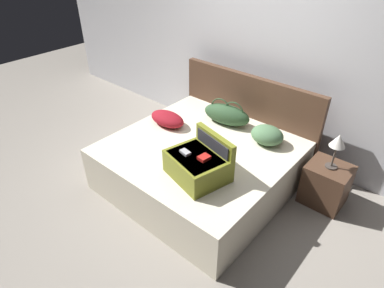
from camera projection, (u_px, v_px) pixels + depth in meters
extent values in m
plane|color=gray|center=(177.00, 201.00, 3.72)|extent=(12.00, 12.00, 0.00)
cube|color=silver|center=(266.00, 52.00, 4.04)|extent=(8.00, 0.10, 2.60)
cube|color=beige|center=(200.00, 165.00, 3.82)|extent=(1.91, 1.84, 0.54)
cube|color=#4C3323|center=(247.00, 115.00, 4.28)|extent=(1.94, 0.08, 1.08)
cube|color=olive|center=(195.00, 167.00, 3.16)|extent=(0.63, 0.53, 0.25)
cube|color=#28282D|center=(195.00, 164.00, 3.14)|extent=(0.56, 0.47, 0.17)
cube|color=#99999E|center=(185.00, 152.00, 3.13)|extent=(0.12, 0.08, 0.03)
cube|color=#B21E19|center=(204.00, 158.00, 3.05)|extent=(0.10, 0.12, 0.04)
cube|color=olive|center=(215.00, 152.00, 3.23)|extent=(0.54, 0.19, 0.41)
cube|color=#28282D|center=(212.00, 153.00, 3.21)|extent=(0.45, 0.13, 0.35)
ellipsoid|color=#2D4C2D|center=(227.00, 115.00, 4.03)|extent=(0.63, 0.34, 0.25)
torus|color=#2D4C2D|center=(220.00, 108.00, 4.04)|extent=(0.25, 0.06, 0.25)
torus|color=#2D4C2D|center=(234.00, 112.00, 3.96)|extent=(0.25, 0.06, 0.25)
ellipsoid|color=#4C724C|center=(267.00, 135.00, 3.68)|extent=(0.40, 0.33, 0.21)
ellipsoid|color=maroon|center=(167.00, 119.00, 4.03)|extent=(0.49, 0.28, 0.16)
cube|color=#4C3323|center=(326.00, 184.00, 3.59)|extent=(0.44, 0.40, 0.48)
cylinder|color=#3F3833|center=(331.00, 166.00, 3.45)|extent=(0.12, 0.12, 0.02)
cylinder|color=#4C443D|center=(334.00, 156.00, 3.38)|extent=(0.02, 0.02, 0.25)
cone|color=white|center=(339.00, 141.00, 3.28)|extent=(0.16, 0.16, 0.13)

